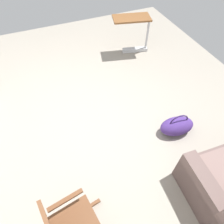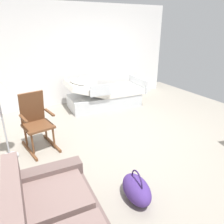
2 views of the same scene
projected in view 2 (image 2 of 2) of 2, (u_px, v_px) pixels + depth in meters
ground_plane at (138, 138)px, 4.39m from camera, size 6.83×6.83×0.00m
side_wall at (84, 54)px, 6.14m from camera, size 0.10×5.42×2.70m
hospital_bed at (104, 96)px, 6.00m from camera, size 1.11×2.18×0.91m
rocking_chair at (36, 122)px, 3.90m from camera, size 0.83×0.59×1.05m
duffel_bag at (137, 189)px, 2.81m from camera, size 0.60×0.40×0.43m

